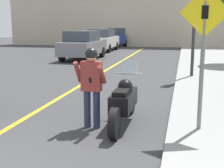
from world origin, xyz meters
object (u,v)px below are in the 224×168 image
(traffic_light, at_px, (195,3))
(parked_car_white, at_px, (102,40))
(parked_car_grey, at_px, (83,45))
(parked_car_blue, at_px, (119,37))
(person_biker, at_px, (91,80))
(motorcycle, at_px, (124,102))
(crossing_sign, at_px, (203,46))

(traffic_light, relative_size, parked_car_white, 0.95)
(parked_car_grey, height_order, parked_car_blue, same)
(parked_car_white, bearing_deg, person_biker, -75.83)
(motorcycle, distance_m, traffic_light, 6.74)
(parked_car_white, xyz_separation_m, parked_car_blue, (0.07, 6.19, 0.00))
(motorcycle, height_order, parked_car_white, parked_car_white)
(crossing_sign, height_order, parked_car_blue, crossing_sign)
(motorcycle, relative_size, person_biker, 1.43)
(crossing_sign, xyz_separation_m, parked_car_white, (-6.55, 17.38, -0.85))
(parked_car_grey, xyz_separation_m, parked_car_white, (-0.32, 5.69, 0.00))
(parked_car_white, bearing_deg, parked_car_blue, 89.34)
(person_biker, xyz_separation_m, parked_car_blue, (-4.35, 23.70, -0.14))
(person_biker, bearing_deg, traffic_light, 71.96)
(traffic_light, bearing_deg, parked_car_white, 120.63)
(parked_car_grey, distance_m, parked_car_blue, 11.89)
(traffic_light, bearing_deg, crossing_sign, -89.82)
(parked_car_grey, bearing_deg, traffic_light, -40.66)
(motorcycle, height_order, crossing_sign, crossing_sign)
(crossing_sign, bearing_deg, parked_car_blue, 105.36)
(traffic_light, distance_m, parked_car_white, 12.97)
(person_biker, distance_m, traffic_light, 7.06)
(person_biker, distance_m, parked_car_grey, 12.50)
(motorcycle, xyz_separation_m, parked_car_grey, (-4.70, 11.46, 0.36))
(parked_car_blue, bearing_deg, person_biker, -79.60)
(motorcycle, bearing_deg, parked_car_blue, 101.96)
(parked_car_blue, bearing_deg, parked_car_grey, -88.80)
(traffic_light, height_order, parked_car_white, traffic_light)
(crossing_sign, height_order, parked_car_grey, crossing_sign)
(traffic_light, distance_m, parked_car_blue, 18.50)
(crossing_sign, bearing_deg, motorcycle, 171.51)
(parked_car_white, height_order, parked_car_blue, same)
(motorcycle, relative_size, traffic_light, 0.59)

